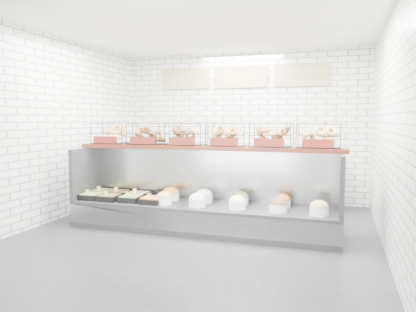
% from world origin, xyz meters
% --- Properties ---
extents(ground, '(5.50, 5.50, 0.00)m').
position_xyz_m(ground, '(0.00, 0.00, 0.00)').
color(ground, black).
rests_on(ground, ground).
extents(room_shell, '(5.02, 5.51, 3.01)m').
position_xyz_m(room_shell, '(0.00, 0.60, 2.06)').
color(room_shell, white).
rests_on(room_shell, ground).
extents(display_case, '(4.00, 0.90, 1.20)m').
position_xyz_m(display_case, '(-0.02, 0.34, 0.33)').
color(display_case, black).
rests_on(display_case, ground).
extents(bagel_shelf, '(4.10, 0.50, 0.40)m').
position_xyz_m(bagel_shelf, '(0.00, 0.52, 1.39)').
color(bagel_shelf, '#3C140C').
rests_on(bagel_shelf, display_case).
extents(prep_counter, '(4.00, 0.60, 1.20)m').
position_xyz_m(prep_counter, '(-0.00, 2.43, 0.47)').
color(prep_counter, '#93969B').
rests_on(prep_counter, ground).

